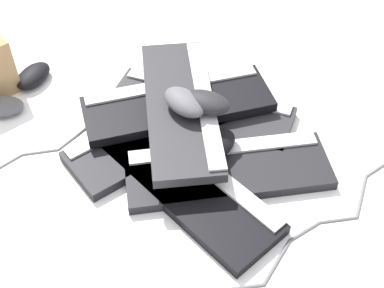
{
  "coord_description": "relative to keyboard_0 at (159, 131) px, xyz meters",
  "views": [
    {
      "loc": [
        -0.3,
        0.66,
        0.89
      ],
      "look_at": [
        0.04,
        -0.06,
        0.04
      ],
      "focal_mm": 50.0,
      "sensor_mm": 36.0,
      "label": 1
    }
  ],
  "objects": [
    {
      "name": "ground_plane",
      "position": [
        -0.14,
        0.09,
        -0.01
      ],
      "size": [
        3.2,
        3.2,
        0.0
      ],
      "primitive_type": "plane",
      "color": "white"
    },
    {
      "name": "keyboard_0",
      "position": [
        0.0,
        0.0,
        0.0
      ],
      "size": [
        0.34,
        0.46,
        0.03
      ],
      "color": "black",
      "rests_on": "ground"
    },
    {
      "name": "keyboard_1",
      "position": [
        -0.13,
        0.11,
        0.0
      ],
      "size": [
        0.46,
        0.31,
        0.03
      ],
      "color": "black",
      "rests_on": "ground"
    },
    {
      "name": "keyboard_2",
      "position": [
        -0.19,
        0.04,
        0.0
      ],
      "size": [
        0.45,
        0.37,
        0.03
      ],
      "color": "black",
      "rests_on": "ground"
    },
    {
      "name": "keyboard_3",
      "position": [
        -0.05,
        -0.11,
        0.0
      ],
      "size": [
        0.45,
        0.19,
        0.03
      ],
      "color": "#232326",
      "rests_on": "ground"
    },
    {
      "name": "keyboard_4",
      "position": [
        -0.01,
        -0.08,
        0.03
      ],
      "size": [
        0.43,
        0.4,
        0.03
      ],
      "color": "black",
      "rests_on": "keyboard_3"
    },
    {
      "name": "keyboard_5",
      "position": [
        -0.04,
        -0.04,
        0.06
      ],
      "size": [
        0.36,
        0.45,
        0.03
      ],
      "color": "#232326",
      "rests_on": "keyboard_4"
    },
    {
      "name": "mouse_0",
      "position": [
        -0.1,
        -0.04,
        0.1
      ],
      "size": [
        0.11,
        0.07,
        0.04
      ],
      "primitive_type": "ellipsoid",
      "rotation": [
        0.0,
        0.0,
        3.21
      ],
      "color": "black",
      "rests_on": "keyboard_5"
    },
    {
      "name": "mouse_1",
      "position": [
        -0.15,
        0.02,
        0.04
      ],
      "size": [
        0.09,
        0.12,
        0.04
      ],
      "primitive_type": "ellipsoid",
      "rotation": [
        0.0,
        0.0,
        4.44
      ],
      "color": "black",
      "rests_on": "keyboard_2"
    },
    {
      "name": "mouse_2",
      "position": [
        0.38,
        -0.04,
        0.01
      ],
      "size": [
        0.07,
        0.11,
        0.04
      ],
      "primitive_type": "ellipsoid",
      "rotation": [
        0.0,
        0.0,
        4.7
      ],
      "color": "black",
      "rests_on": "ground"
    },
    {
      "name": "mouse_3",
      "position": [
        -0.06,
        -0.02,
        0.1
      ],
      "size": [
        0.13,
        0.11,
        0.04
      ],
      "primitive_type": "ellipsoid",
      "rotation": [
        0.0,
        0.0,
        5.86
      ],
      "color": "#4C4C51",
      "rests_on": "keyboard_5"
    },
    {
      "name": "mouse_4",
      "position": [
        0.38,
        0.09,
        0.01
      ],
      "size": [
        0.13,
        0.11,
        0.04
      ],
      "primitive_type": "ellipsoid",
      "rotation": [
        0.0,
        0.0,
        3.62
      ],
      "color": "#4C4C51",
      "rests_on": "ground"
    },
    {
      "name": "cable_0",
      "position": [
        0.19,
        0.05,
        -0.01
      ],
      "size": [
        0.18,
        0.41,
        0.01
      ],
      "color": "#59595B",
      "rests_on": "ground"
    },
    {
      "name": "cable_1",
      "position": [
        -0.48,
        -0.03,
        -0.01
      ],
      "size": [
        0.44,
        0.68,
        0.01
      ],
      "color": "#59595B",
      "rests_on": "ground"
    }
  ]
}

